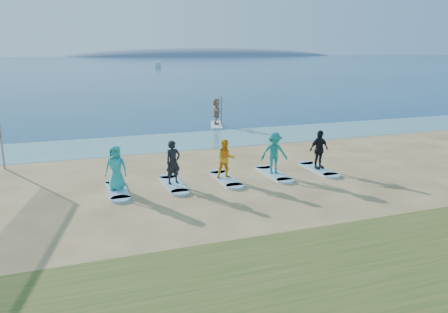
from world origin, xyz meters
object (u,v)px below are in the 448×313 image
object	(u,v)px
student_3	(274,153)
student_4	(319,149)
paddleboarder	(216,111)
surfboard_3	(274,174)
surfboard_2	(226,179)
surfboard_4	(318,169)
surfboard_1	(174,184)
student_0	(116,168)
paddleboard	(216,125)
student_1	(173,162)
surfboard_0	(117,190)
boat_offshore_b	(158,66)
student_2	(226,159)

from	to	relation	value
student_3	student_4	world-z (taller)	student_3
paddleboarder	surfboard_3	distance (m)	12.33
surfboard_2	surfboard_4	world-z (taller)	same
surfboard_1	student_4	xyz separation A→B (m)	(6.45, 0.00, 0.89)
student_0	surfboard_4	size ratio (longest dim) A/B	0.75
paddleboard	surfboard_2	world-z (taller)	paddleboard
paddleboarder	surfboard_2	size ratio (longest dim) A/B	0.81
student_1	surfboard_2	world-z (taller)	student_1
surfboard_0	surfboard_1	distance (m)	2.15
boat_offshore_b	student_2	xyz separation A→B (m)	(-20.79, -116.30, 0.88)
student_2	student_4	xyz separation A→B (m)	(4.30, 0.00, 0.06)
paddleboard	surfboard_4	size ratio (longest dim) A/B	1.36
surfboard_0	student_4	bearing A→B (deg)	0.00
surfboard_0	surfboard_1	bearing A→B (deg)	0.00
student_0	surfboard_4	xyz separation A→B (m)	(8.60, 0.00, -0.87)
surfboard_2	surfboard_4	xyz separation A→B (m)	(4.30, 0.00, 0.00)
surfboard_4	student_2	bearing A→B (deg)	180.00
student_0	student_3	xyz separation A→B (m)	(6.45, 0.00, 0.04)
paddleboard	surfboard_0	distance (m)	14.62
paddleboard	surfboard_0	world-z (taller)	paddleboard
surfboard_1	boat_offshore_b	bearing A→B (deg)	78.84
student_4	surfboard_1	bearing A→B (deg)	169.65
surfboard_1	student_4	size ratio (longest dim) A/B	1.31
student_1	student_0	bearing A→B (deg)	163.07
paddleboarder	student_3	xyz separation A→B (m)	(-1.63, -12.18, -0.05)
surfboard_3	student_1	bearing A→B (deg)	180.00
surfboard_2	surfboard_1	bearing A→B (deg)	180.00
student_1	surfboard_4	distance (m)	6.51
student_0	student_2	bearing A→B (deg)	21.98
student_0	student_4	world-z (taller)	student_4
student_0	surfboard_1	distance (m)	2.32
surfboard_0	surfboard_4	bearing A→B (deg)	0.00
surfboard_3	paddleboard	bearing A→B (deg)	82.39
surfboard_3	student_4	world-z (taller)	student_4
surfboard_0	surfboard_1	xyz separation A→B (m)	(2.15, 0.00, 0.00)
student_1	student_2	xyz separation A→B (m)	(2.15, 0.00, -0.06)
paddleboard	student_2	xyz separation A→B (m)	(-3.78, -12.18, 0.82)
student_2	student_3	bearing A→B (deg)	6.79
boat_offshore_b	surfboard_3	world-z (taller)	boat_offshore_b
student_1	surfboard_2	xyz separation A→B (m)	(2.15, 0.00, -0.89)
surfboard_4	student_3	bearing A→B (deg)	180.00
boat_offshore_b	surfboard_0	world-z (taller)	boat_offshore_b
student_4	student_3	bearing A→B (deg)	169.65
surfboard_0	surfboard_2	distance (m)	4.30
student_1	student_3	distance (m)	4.30
student_1	student_4	xyz separation A→B (m)	(6.45, 0.00, -0.00)
boat_offshore_b	student_1	xyz separation A→B (m)	(-22.94, -116.30, 0.93)
boat_offshore_b	student_0	world-z (taller)	student_0
paddleboard	boat_offshore_b	world-z (taller)	boat_offshore_b
student_2	student_0	bearing A→B (deg)	-173.21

